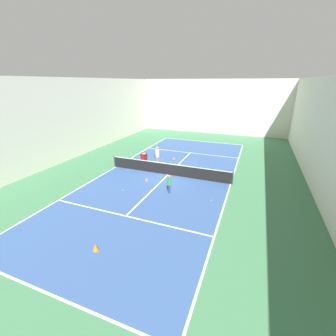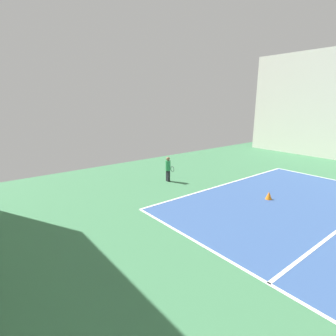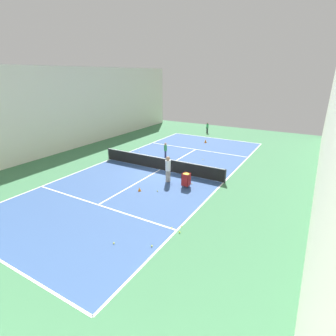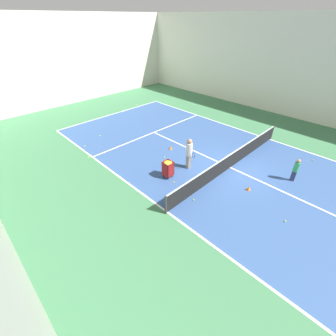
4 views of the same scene
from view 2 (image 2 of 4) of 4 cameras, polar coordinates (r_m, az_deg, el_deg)
The scene contains 3 objects.
line_baseline_near at distance 13.43m, azimuth 12.40°, elevation -3.44°, with size 10.11×0.10×0.00m, color white.
player_near_baseline at distance 13.41m, azimuth 0.03°, elevation 0.11°, with size 0.27×0.59×1.28m.
training_cone_2 at distance 11.91m, azimuth 21.10°, elevation -5.59°, with size 0.28×0.28×0.33m, color orange.
Camera 2 is at (10.04, -4.02, 4.04)m, focal length 28.00 mm.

